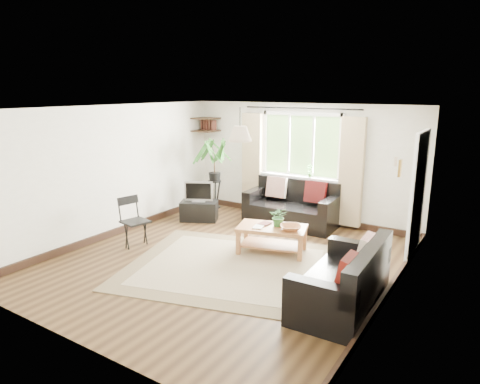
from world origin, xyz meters
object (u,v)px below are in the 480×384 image
Objects in this scene: sofa_back at (292,205)px; folding_chair at (135,223)px; tv_stand at (199,211)px; coffee_table at (272,240)px; palm_stand at (215,178)px; sofa_right at (341,276)px.

sofa_back is 3.08m from folding_chair.
tv_stand is at bearing 12.78° from folding_chair.
sofa_back reaches higher than tv_stand.
folding_chair is (0.01, -1.79, 0.23)m from tv_stand.
coffee_table is 2.36m from folding_chair.
coffee_table reaches higher than tv_stand.
coffee_table is 2.51m from palm_stand.
tv_stand is at bearing -97.59° from palm_stand.
palm_stand is (-2.08, 1.27, 0.60)m from coffee_table.
sofa_right is 4.39m from palm_stand.
tv_stand is 0.79m from palm_stand.
sofa_back is at bearing 104.12° from coffee_table.
coffee_table is 0.67× the size of palm_stand.
tv_stand is (-1.75, -0.75, -0.22)m from sofa_back.
coffee_table is at bearing -77.58° from sofa_back.
folding_chair reaches higher than tv_stand.
tv_stand is at bearing -158.47° from sofa_back.
sofa_back is at bearing -144.99° from sofa_right.
sofa_right is at bearing -33.09° from palm_stand.
sofa_back is 2.40× the size of tv_stand.
coffee_table is (-1.58, 1.12, -0.17)m from sofa_right.
tv_stand is (-3.73, 1.91, -0.19)m from sofa_right.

